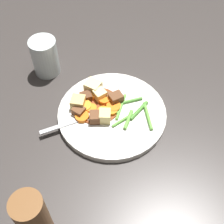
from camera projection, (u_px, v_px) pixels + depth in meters
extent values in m
plane|color=#383330|center=(112.00, 116.00, 0.78)|extent=(3.00, 3.00, 0.00)
cylinder|color=white|center=(112.00, 114.00, 0.78)|extent=(0.26, 0.26, 0.02)
cylinder|color=brown|center=(97.00, 105.00, 0.78)|extent=(0.12, 0.12, 0.00)
cylinder|color=orange|center=(84.00, 106.00, 0.77)|extent=(0.05, 0.05, 0.01)
cylinder|color=orange|center=(93.00, 94.00, 0.80)|extent=(0.04, 0.04, 0.01)
cylinder|color=orange|center=(103.00, 112.00, 0.76)|extent=(0.04, 0.04, 0.01)
cylinder|color=orange|center=(104.00, 100.00, 0.78)|extent=(0.03, 0.03, 0.01)
cylinder|color=orange|center=(112.00, 112.00, 0.76)|extent=(0.03, 0.03, 0.01)
cylinder|color=orange|center=(82.00, 116.00, 0.75)|extent=(0.04, 0.04, 0.01)
cylinder|color=orange|center=(113.00, 107.00, 0.77)|extent=(0.04, 0.04, 0.01)
cylinder|color=orange|center=(91.00, 109.00, 0.77)|extent=(0.04, 0.04, 0.01)
cube|color=#E5CC7A|center=(105.00, 116.00, 0.74)|extent=(0.03, 0.04, 0.03)
cube|color=#EAD68C|center=(93.00, 87.00, 0.80)|extent=(0.04, 0.04, 0.03)
cube|color=#DBBC6B|center=(78.00, 103.00, 0.77)|extent=(0.04, 0.04, 0.03)
cube|color=#EAD68C|center=(100.00, 95.00, 0.79)|extent=(0.04, 0.04, 0.03)
cube|color=brown|center=(114.00, 98.00, 0.78)|extent=(0.04, 0.04, 0.03)
cube|color=#56331E|center=(86.00, 97.00, 0.79)|extent=(0.04, 0.04, 0.02)
cube|color=brown|center=(79.00, 111.00, 0.76)|extent=(0.03, 0.03, 0.02)
cube|color=brown|center=(109.00, 96.00, 0.79)|extent=(0.02, 0.02, 0.02)
cube|color=brown|center=(95.00, 117.00, 0.74)|extent=(0.03, 0.03, 0.02)
cylinder|color=#66AD42|center=(128.00, 120.00, 0.75)|extent=(0.01, 0.06, 0.01)
cylinder|color=#66AD42|center=(121.00, 107.00, 0.77)|extent=(0.01, 0.08, 0.01)
cylinder|color=#4C8E33|center=(131.00, 101.00, 0.79)|extent=(0.05, 0.04, 0.01)
cylinder|color=#599E38|center=(116.00, 105.00, 0.78)|extent=(0.04, 0.05, 0.01)
cylinder|color=#599E38|center=(123.00, 120.00, 0.75)|extent=(0.04, 0.05, 0.01)
cylinder|color=#66AD42|center=(148.00, 116.00, 0.76)|extent=(0.04, 0.08, 0.01)
cylinder|color=#4C8E33|center=(139.00, 110.00, 0.77)|extent=(0.03, 0.07, 0.01)
cube|color=silver|center=(64.00, 125.00, 0.74)|extent=(0.09, 0.08, 0.00)
cube|color=silver|center=(90.00, 116.00, 0.76)|extent=(0.03, 0.03, 0.00)
cylinder|color=silver|center=(103.00, 115.00, 0.76)|extent=(0.03, 0.03, 0.00)
cylinder|color=silver|center=(102.00, 113.00, 0.76)|extent=(0.03, 0.03, 0.00)
cylinder|color=silver|center=(101.00, 112.00, 0.77)|extent=(0.03, 0.03, 0.00)
cylinder|color=silver|center=(100.00, 110.00, 0.77)|extent=(0.03, 0.03, 0.00)
cylinder|color=silver|center=(45.00, 57.00, 0.84)|extent=(0.07, 0.07, 0.10)
cylinder|color=brown|center=(34.00, 220.00, 0.55)|extent=(0.06, 0.06, 0.15)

